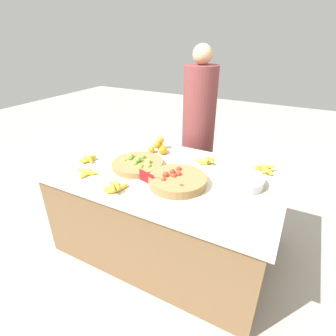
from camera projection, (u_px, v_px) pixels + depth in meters
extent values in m
plane|color=#ADA599|center=(168.00, 242.00, 2.42)|extent=(12.00, 12.00, 0.00)
cube|color=brown|center=(168.00, 211.00, 2.26)|extent=(1.71, 1.08, 0.71)
cube|color=#BCB29E|center=(168.00, 174.00, 2.09)|extent=(1.78, 1.13, 0.01)
cylinder|color=olive|center=(138.00, 164.00, 2.18)|extent=(0.42, 0.42, 0.05)
sphere|color=#89BC42|center=(134.00, 164.00, 2.13)|extent=(0.05, 0.05, 0.05)
sphere|color=#7AB238|center=(131.00, 157.00, 2.27)|extent=(0.04, 0.04, 0.04)
sphere|color=#89BC42|center=(148.00, 166.00, 2.10)|extent=(0.05, 0.05, 0.05)
sphere|color=#7AB238|center=(130.00, 157.00, 2.21)|extent=(0.05, 0.05, 0.05)
sphere|color=#6BA333|center=(138.00, 160.00, 2.16)|extent=(0.05, 0.05, 0.05)
sphere|color=#89BC42|center=(130.00, 156.00, 2.24)|extent=(0.06, 0.06, 0.06)
sphere|color=#7AB238|center=(140.00, 167.00, 2.10)|extent=(0.05, 0.05, 0.05)
sphere|color=#89BC42|center=(149.00, 161.00, 2.15)|extent=(0.04, 0.04, 0.04)
sphere|color=#7AB238|center=(142.00, 157.00, 2.23)|extent=(0.05, 0.05, 0.05)
sphere|color=#7AB238|center=(136.00, 160.00, 2.18)|extent=(0.04, 0.04, 0.04)
sphere|color=#7AB238|center=(136.00, 161.00, 2.16)|extent=(0.06, 0.06, 0.06)
sphere|color=#89BC42|center=(124.00, 161.00, 2.20)|extent=(0.05, 0.05, 0.05)
sphere|color=#6BA333|center=(140.00, 170.00, 2.07)|extent=(0.06, 0.06, 0.06)
sphere|color=#6BA333|center=(137.00, 164.00, 2.17)|extent=(0.06, 0.06, 0.06)
cylinder|color=olive|center=(178.00, 180.00, 1.93)|extent=(0.43, 0.43, 0.06)
sphere|color=red|center=(173.00, 177.00, 1.95)|extent=(0.05, 0.05, 0.05)
sphere|color=red|center=(166.00, 175.00, 1.92)|extent=(0.05, 0.05, 0.05)
sphere|color=red|center=(174.00, 176.00, 1.92)|extent=(0.04, 0.04, 0.04)
sphere|color=red|center=(179.00, 169.00, 2.01)|extent=(0.04, 0.04, 0.04)
sphere|color=red|center=(159.00, 180.00, 1.90)|extent=(0.04, 0.04, 0.04)
sphere|color=red|center=(179.00, 174.00, 1.94)|extent=(0.04, 0.04, 0.04)
sphere|color=red|center=(179.00, 170.00, 2.04)|extent=(0.04, 0.04, 0.04)
sphere|color=red|center=(172.00, 176.00, 1.97)|extent=(0.04, 0.04, 0.04)
sphere|color=red|center=(172.00, 172.00, 1.96)|extent=(0.04, 0.04, 0.04)
sphere|color=red|center=(182.00, 187.00, 1.81)|extent=(0.04, 0.04, 0.04)
sphere|color=red|center=(183.00, 180.00, 1.94)|extent=(0.04, 0.04, 0.04)
sphere|color=red|center=(163.00, 180.00, 1.88)|extent=(0.04, 0.04, 0.04)
sphere|color=orange|center=(162.00, 149.00, 2.44)|extent=(0.07, 0.07, 0.07)
sphere|color=orange|center=(151.00, 149.00, 2.44)|extent=(0.07, 0.07, 0.07)
sphere|color=orange|center=(163.00, 150.00, 2.41)|extent=(0.08, 0.08, 0.08)
sphere|color=orange|center=(160.00, 146.00, 2.52)|extent=(0.07, 0.07, 0.07)
sphere|color=orange|center=(157.00, 145.00, 2.42)|extent=(0.06, 0.06, 0.06)
sphere|color=orange|center=(160.00, 140.00, 2.49)|extent=(0.08, 0.08, 0.08)
cylinder|color=silver|center=(239.00, 180.00, 1.93)|extent=(0.35, 0.35, 0.07)
cube|color=red|center=(146.00, 177.00, 1.94)|extent=(0.15, 0.05, 0.09)
ellipsoid|color=gold|center=(208.00, 160.00, 2.27)|extent=(0.11, 0.10, 0.03)
ellipsoid|color=gold|center=(204.00, 161.00, 2.25)|extent=(0.16, 0.06, 0.03)
ellipsoid|color=gold|center=(204.00, 161.00, 2.25)|extent=(0.13, 0.07, 0.03)
ellipsoid|color=gold|center=(203.00, 162.00, 2.25)|extent=(0.12, 0.07, 0.03)
ellipsoid|color=gold|center=(206.00, 163.00, 2.24)|extent=(0.12, 0.10, 0.03)
ellipsoid|color=gold|center=(208.00, 159.00, 2.23)|extent=(0.04, 0.11, 0.03)
ellipsoid|color=gold|center=(209.00, 160.00, 2.23)|extent=(0.12, 0.10, 0.03)
ellipsoid|color=gold|center=(120.00, 188.00, 1.86)|extent=(0.07, 0.16, 0.03)
ellipsoid|color=gold|center=(114.00, 191.00, 1.83)|extent=(0.09, 0.11, 0.03)
ellipsoid|color=gold|center=(114.00, 189.00, 1.85)|extent=(0.12, 0.14, 0.03)
ellipsoid|color=gold|center=(115.00, 187.00, 1.87)|extent=(0.04, 0.12, 0.03)
ellipsoid|color=gold|center=(111.00, 189.00, 1.86)|extent=(0.13, 0.06, 0.03)
ellipsoid|color=gold|center=(117.00, 185.00, 1.85)|extent=(0.13, 0.11, 0.03)
ellipsoid|color=gold|center=(112.00, 186.00, 1.83)|extent=(0.13, 0.12, 0.04)
ellipsoid|color=gold|center=(88.00, 171.00, 2.10)|extent=(0.11, 0.10, 0.03)
ellipsoid|color=gold|center=(89.00, 174.00, 2.06)|extent=(0.13, 0.12, 0.03)
ellipsoid|color=gold|center=(87.00, 174.00, 2.05)|extent=(0.04, 0.14, 0.03)
ellipsoid|color=gold|center=(83.00, 171.00, 2.10)|extent=(0.12, 0.04, 0.03)
ellipsoid|color=gold|center=(89.00, 160.00, 2.28)|extent=(0.06, 0.16, 0.03)
ellipsoid|color=gold|center=(90.00, 160.00, 2.28)|extent=(0.14, 0.11, 0.03)
ellipsoid|color=gold|center=(87.00, 160.00, 2.29)|extent=(0.11, 0.13, 0.03)
ellipsoid|color=gold|center=(88.00, 161.00, 2.27)|extent=(0.08, 0.11, 0.03)
ellipsoid|color=gold|center=(88.00, 158.00, 2.27)|extent=(0.11, 0.06, 0.03)
ellipsoid|color=gold|center=(89.00, 157.00, 2.27)|extent=(0.08, 0.12, 0.03)
ellipsoid|color=gold|center=(262.00, 168.00, 2.14)|extent=(0.15, 0.10, 0.03)
ellipsoid|color=gold|center=(267.00, 171.00, 2.11)|extent=(0.11, 0.14, 0.03)
ellipsoid|color=gold|center=(265.00, 169.00, 2.12)|extent=(0.04, 0.13, 0.03)
ellipsoid|color=gold|center=(268.00, 171.00, 2.09)|extent=(0.11, 0.12, 0.04)
ellipsoid|color=gold|center=(268.00, 171.00, 2.09)|extent=(0.09, 0.11, 0.03)
ellipsoid|color=gold|center=(266.00, 166.00, 2.11)|extent=(0.16, 0.08, 0.03)
ellipsoid|color=gold|center=(265.00, 169.00, 2.08)|extent=(0.08, 0.12, 0.03)
cylinder|color=brown|center=(198.00, 137.00, 2.81)|extent=(0.34, 0.34, 1.45)
sphere|color=tan|center=(203.00, 54.00, 2.44)|extent=(0.19, 0.19, 0.19)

